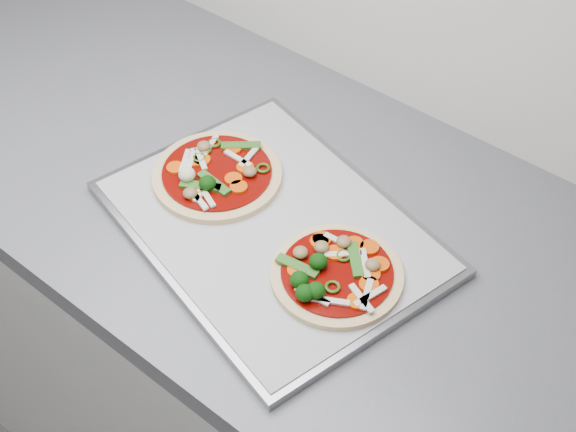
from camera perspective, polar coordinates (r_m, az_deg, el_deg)
The scene contains 6 objects.
base_cabinet at distance 1.49m, azimuth 0.36°, elevation -12.36°, with size 3.60×0.60×0.86m, color silver.
countertop at distance 1.13m, azimuth 0.47°, elevation -0.46°, with size 3.60×0.60×0.04m, color slate.
baking_tray at distance 1.09m, azimuth -1.16°, elevation -0.85°, with size 0.44×0.33×0.01m, color gray.
parchment at distance 1.08m, azimuth -1.16°, elevation -0.55°, with size 0.43×0.31×0.00m, color #A5A5AA.
pizza_left at distance 1.14m, azimuth -5.15°, elevation 2.98°, with size 0.21×0.21×0.03m.
pizza_right at distance 1.01m, azimuth 3.34°, elevation -4.08°, with size 0.20×0.20×0.03m.
Camera 1 is at (0.48, 0.69, 1.71)m, focal length 50.00 mm.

